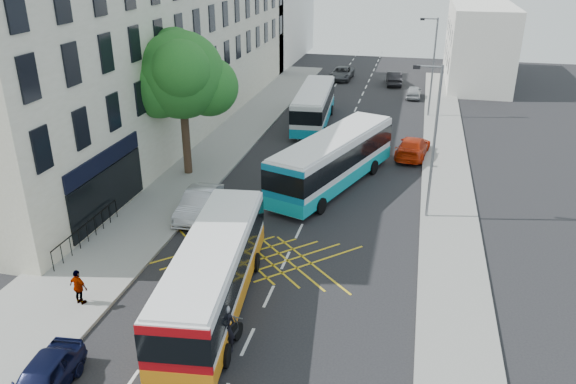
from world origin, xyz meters
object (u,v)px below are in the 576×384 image
Objects in this scene: bus_mid at (333,160)px; motorbike at (227,331)px; pedestrian_far at (79,287)px; lamp_near at (433,136)px; parked_car_silver at (199,204)px; lamp_far at (432,62)px; bus_near at (213,273)px; parked_car_blue at (42,380)px; distant_car_grey at (342,73)px; distant_car_silver at (414,92)px; street_tree at (181,76)px; red_hatchback at (413,147)px; distant_car_dark at (394,78)px; bus_far at (314,105)px.

motorbike is (-1.22, -16.00, -0.71)m from bus_mid.
motorbike reaches higher than pedestrian_far.
lamp_near is 12.67m from parked_car_silver.
lamp_far is 31.34m from bus_near.
bus_mid is at bearing 149.40° from lamp_near.
motorbike is 6.09m from parked_car_blue.
distant_car_grey is at bearing 116.28° from bus_mid.
bus_near is 3.07m from motorbike.
motorbike is 39.56m from distant_car_silver.
bus_near is 8.51m from parked_car_silver.
street_tree is 18.44m from motorbike.
bus_mid is 7.57× the size of pedestrian_far.
parked_car_silver is 0.92× the size of red_hatchback.
lamp_far is at bearing 100.81° from distant_car_dark.
distant_car_grey is 10.23m from distant_car_silver.
pedestrian_far is (-13.37, -11.40, -3.71)m from lamp_near.
lamp_far is at bearing 91.08° from bus_mid.
lamp_near is at bearing 90.45° from distant_car_dark.
bus_near reaches higher than motorbike.
bus_far is at bearing 55.64° from distant_car_silver.
parked_car_silver reaches higher than red_hatchback.
parked_car_blue is 49.10m from distant_car_grey.
red_hatchback is 16.76m from distant_car_silver.
lamp_far reaches higher than parked_car_blue.
motorbike is at bearing 80.04° from distant_car_dark.
street_tree is 31.01m from distant_car_grey.
distant_car_silver is (5.38, 39.19, -0.38)m from motorbike.
parked_car_silver reaches higher than distant_car_silver.
distant_car_dark is (3.21, 44.42, -0.27)m from motorbike.
lamp_far reaches higher than motorbike.
street_tree is 15.40m from pedestrian_far.
lamp_far is 1.84× the size of parked_car_silver.
lamp_near is 1.00× the size of lamp_far.
bus_near is 13.61m from bus_mid.
parked_car_silver is at bearing 108.94° from bus_near.
pedestrian_far is (-1.58, 4.67, 0.28)m from parked_car_blue.
street_tree is 5.78× the size of pedestrian_far.
distant_car_silver is at bearing -80.71° from red_hatchback.
distant_car_grey is at bearing -38.20° from distant_car_silver.
lamp_far is 1.68× the size of distant_car_grey.
bus_near is at bearing -82.08° from bus_mid.
bus_near is 1.00× the size of bus_far.
pedestrian_far is at bearing -99.18° from bus_mid.
pedestrian_far is at bearing -84.70° from street_tree.
motorbike is 0.53× the size of parked_car_silver.
bus_mid is at bearing 80.16° from distant_car_dark.
pedestrian_far reaches higher than parked_car_silver.
street_tree is at bearing 62.82° from distant_car_dark.
lamp_near is at bearing 44.52° from bus_near.
street_tree is 27.61m from distant_car_silver.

